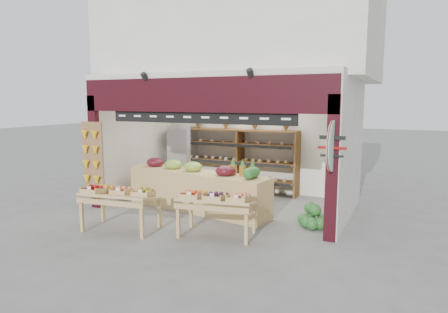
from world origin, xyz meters
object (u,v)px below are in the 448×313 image
mid_counter (196,189)px  display_table_left (118,194)px  back_shelving (240,149)px  display_table_right (217,199)px  watermelon_pile (314,219)px  refrigerator (183,156)px  cardboard_stack (159,186)px

mid_counter → display_table_left: mid_counter is taller
back_shelving → display_table_right: bearing=-73.8°
watermelon_pile → display_table_left: bearing=-153.6°
refrigerator → display_table_right: 4.51m
back_shelving → refrigerator: (-1.78, -0.08, -0.29)m
back_shelving → mid_counter: back_shelving is taller
mid_counter → display_table_left: (-0.74, -1.84, 0.20)m
back_shelving → refrigerator: bearing=-177.3°
refrigerator → watermelon_pile: 4.96m
display_table_right → cardboard_stack: bearing=141.6°
refrigerator → mid_counter: bearing=-63.3°
mid_counter → display_table_right: size_ratio=2.45×
display_table_left → display_table_right: display_table_left is taller
refrigerator → display_table_left: 4.06m
refrigerator → cardboard_stack: 1.40m
refrigerator → display_table_left: size_ratio=1.19×
watermelon_pile → cardboard_stack: bearing=167.4°
cardboard_stack → mid_counter: bearing=-28.3°
watermelon_pile → back_shelving: bearing=138.3°
back_shelving → watermelon_pile: back_shelving is taller
cardboard_stack → display_table_right: 3.70m
cardboard_stack → mid_counter: 1.89m
back_shelving → mid_counter: size_ratio=0.89×
refrigerator → mid_counter: (1.60, -2.12, -0.41)m
back_shelving → cardboard_stack: size_ratio=3.23×
back_shelving → display_table_left: (-0.92, -4.05, -0.49)m
cardboard_stack → watermelon_pile: size_ratio=1.57×
mid_counter → display_table_left: 2.00m
refrigerator → mid_counter: refrigerator is taller
display_table_right → mid_counter: bearing=131.2°
display_table_right → refrigerator: bearing=128.8°
cardboard_stack → display_table_right: display_table_right is taller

